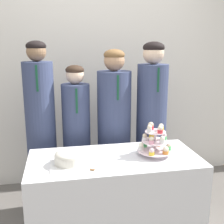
# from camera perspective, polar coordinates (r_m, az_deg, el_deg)

# --- Properties ---
(wall_back) EXTENTS (9.00, 0.06, 2.70)m
(wall_back) POSITION_cam_1_polar(r_m,az_deg,el_deg) (3.23, -3.95, 9.25)
(wall_back) COLOR silver
(wall_back) RESTS_ON ground_plane
(table) EXTENTS (1.30, 0.61, 0.75)m
(table) POSITION_cam_1_polar(r_m,az_deg,el_deg) (2.33, 0.51, -17.80)
(table) COLOR white
(table) RESTS_ON ground_plane
(round_cake) EXTENTS (0.27, 0.27, 0.11)m
(round_cake) POSITION_cam_1_polar(r_m,az_deg,el_deg) (2.05, -8.72, -9.11)
(round_cake) COLOR white
(round_cake) RESTS_ON table
(cake_knife) EXTENTS (0.22, 0.16, 0.01)m
(cake_knife) POSITION_cam_1_polar(r_m,az_deg,el_deg) (1.95, -3.38, -11.80)
(cake_knife) COLOR silver
(cake_knife) RESTS_ON table
(cupcake_stand) EXTENTS (0.27, 0.27, 0.25)m
(cupcake_stand) POSITION_cam_1_polar(r_m,az_deg,el_deg) (2.20, 8.69, -5.81)
(cupcake_stand) COLOR silver
(cupcake_stand) RESTS_ON table
(student_0) EXTENTS (0.27, 0.27, 1.62)m
(student_0) POSITION_cam_1_polar(r_m,az_deg,el_deg) (2.66, -14.16, -4.58)
(student_0) COLOR #384266
(student_0) RESTS_ON ground_plane
(student_1) EXTENTS (0.26, 0.26, 1.41)m
(student_1) POSITION_cam_1_polar(r_m,az_deg,el_deg) (2.70, -7.13, -6.37)
(student_1) COLOR #384266
(student_1) RESTS_ON ground_plane
(student_2) EXTENTS (0.32, 0.32, 1.55)m
(student_2) POSITION_cam_1_polar(r_m,az_deg,el_deg) (2.72, 0.43, -4.79)
(student_2) COLOR #384266
(student_2) RESTS_ON ground_plane
(student_3) EXTENTS (0.29, 0.30, 1.62)m
(student_3) POSITION_cam_1_polar(r_m,az_deg,el_deg) (2.80, 7.93, -3.38)
(student_3) COLOR #384266
(student_3) RESTS_ON ground_plane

